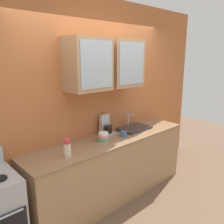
# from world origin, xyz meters

# --- Properties ---
(ground_plane) EXTENTS (10.00, 10.00, 0.00)m
(ground_plane) POSITION_xyz_m (0.00, 0.00, 0.00)
(ground_plane) COLOR brown
(back_wall_unit) EXTENTS (4.64, 0.47, 2.81)m
(back_wall_unit) POSITION_xyz_m (-0.01, 0.31, 1.50)
(back_wall_unit) COLOR #B76638
(back_wall_unit) RESTS_ON ground_plane
(counter) EXTENTS (2.58, 0.60, 0.91)m
(counter) POSITION_xyz_m (0.00, 0.00, 0.45)
(counter) COLOR #A87F56
(counter) RESTS_ON ground_plane
(sink_faucet) EXTENTS (0.51, 0.33, 0.24)m
(sink_faucet) POSITION_xyz_m (0.54, 0.06, 0.93)
(sink_faucet) COLOR #2D2D30
(sink_faucet) RESTS_ON counter
(bowl_stack) EXTENTS (0.15, 0.15, 0.12)m
(bowl_stack) POSITION_xyz_m (-0.16, -0.00, 0.96)
(bowl_stack) COLOR #669972
(bowl_stack) RESTS_ON counter
(vase) EXTENTS (0.08, 0.08, 0.23)m
(vase) POSITION_xyz_m (-0.79, -0.11, 1.02)
(vase) COLOR beige
(vase) RESTS_ON counter
(cup_near_sink) EXTENTS (0.12, 0.09, 0.08)m
(cup_near_sink) POSITION_xyz_m (0.16, -0.07, 0.95)
(cup_near_sink) COLOR #38608C
(cup_near_sink) RESTS_ON counter
(coffee_maker) EXTENTS (0.17, 0.20, 0.29)m
(coffee_maker) POSITION_xyz_m (0.06, 0.19, 1.01)
(coffee_maker) COLOR #B7B7BC
(coffee_maker) RESTS_ON counter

